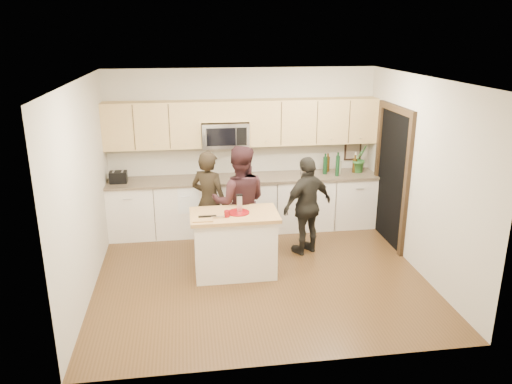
{
  "coord_description": "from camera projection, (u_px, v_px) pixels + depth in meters",
  "views": [
    {
      "loc": [
        -0.95,
        -6.25,
        3.28
      ],
      "look_at": [
        -0.0,
        0.35,
        1.11
      ],
      "focal_mm": 35.0,
      "sensor_mm": 36.0,
      "label": 1
    }
  ],
  "objects": [
    {
      "name": "island",
      "position": [
        235.0,
        243.0,
        6.93
      ],
      "size": [
        1.2,
        0.71,
        0.9
      ],
      "rotation": [
        0.0,
        0.0,
        0.0
      ],
      "color": "white",
      "rests_on": "ground"
    },
    {
      "name": "microwave",
      "position": [
        225.0,
        134.0,
        8.17
      ],
      "size": [
        0.76,
        0.41,
        0.4
      ],
      "color": "silver",
      "rests_on": "ground"
    },
    {
      "name": "upper_cabinetry",
      "position": [
        245.0,
        122.0,
        8.19
      ],
      "size": [
        4.5,
        0.33,
        0.75
      ],
      "color": "tan",
      "rests_on": "ground"
    },
    {
      "name": "bottle_cluster",
      "position": [
        340.0,
        164.0,
        8.5
      ],
      "size": [
        0.62,
        0.37,
        0.41
      ],
      "color": "black",
      "rests_on": "back_cabinetry"
    },
    {
      "name": "box_grater",
      "position": [
        239.0,
        203.0,
        6.8
      ],
      "size": [
        0.08,
        0.05,
        0.24
      ],
      "color": "silver",
      "rests_on": "red_plate"
    },
    {
      "name": "drink_glass",
      "position": [
        227.0,
        214.0,
        6.65
      ],
      "size": [
        0.07,
        0.07,
        0.09
      ],
      "primitive_type": "cylinder",
      "color": "maroon",
      "rests_on": "island"
    },
    {
      "name": "room_shell",
      "position": [
        260.0,
        155.0,
        6.49
      ],
      "size": [
        4.52,
        4.02,
        2.71
      ],
      "color": "#B9B39E",
      "rests_on": "ground"
    },
    {
      "name": "orchid",
      "position": [
        360.0,
        159.0,
        8.55
      ],
      "size": [
        0.33,
        0.31,
        0.48
      ],
      "primitive_type": "imported",
      "rotation": [
        0.0,
        0.0,
        0.47
      ],
      "color": "#2D6629",
      "rests_on": "back_cabinetry"
    },
    {
      "name": "doorway",
      "position": [
        392.0,
        172.0,
        7.82
      ],
      "size": [
        0.06,
        1.25,
        2.2
      ],
      "color": "black",
      "rests_on": "ground"
    },
    {
      "name": "floor",
      "position": [
        260.0,
        274.0,
        7.03
      ],
      "size": [
        4.5,
        4.5,
        0.0
      ],
      "primitive_type": "plane",
      "color": "#50341B",
      "rests_on": "ground"
    },
    {
      "name": "dish_towel",
      "position": [
        188.0,
        191.0,
        8.06
      ],
      "size": [
        0.34,
        0.6,
        0.48
      ],
      "color": "white",
      "rests_on": "ground"
    },
    {
      "name": "knife",
      "position": [
        218.0,
        217.0,
        6.61
      ],
      "size": [
        0.18,
        0.02,
        0.01
      ],
      "primitive_type": "cube",
      "rotation": [
        0.0,
        0.0,
        0.0
      ],
      "color": "silver",
      "rests_on": "cutting_board"
    },
    {
      "name": "cutting_board",
      "position": [
        203.0,
        220.0,
        6.54
      ],
      "size": [
        0.27,
        0.18,
        0.02
      ],
      "primitive_type": "cube",
      "rotation": [
        0.0,
        0.0,
        0.0
      ],
      "color": "#AC8647",
      "rests_on": "island"
    },
    {
      "name": "back_cabinetry",
      "position": [
        245.0,
        204.0,
        8.47
      ],
      "size": [
        4.5,
        0.66,
        0.94
      ],
      "color": "white",
      "rests_on": "ground"
    },
    {
      "name": "woman_left",
      "position": [
        209.0,
        202.0,
        7.57
      ],
      "size": [
        0.69,
        0.63,
        1.59
      ],
      "primitive_type": "imported",
      "rotation": [
        0.0,
        0.0,
        2.57
      ],
      "color": "black",
      "rests_on": "ground"
    },
    {
      "name": "woman_center",
      "position": [
        240.0,
        203.0,
        7.35
      ],
      "size": [
        0.9,
        0.74,
        1.72
      ],
      "primitive_type": "imported",
      "rotation": [
        0.0,
        0.0,
        3.02
      ],
      "color": "black",
      "rests_on": "ground"
    },
    {
      "name": "red_plate",
      "position": [
        238.0,
        212.0,
        6.81
      ],
      "size": [
        0.3,
        0.3,
        0.02
      ],
      "primitive_type": "cylinder",
      "color": "maroon",
      "rests_on": "island"
    },
    {
      "name": "framed_picture",
      "position": [
        353.0,
        149.0,
        8.76
      ],
      "size": [
        0.3,
        0.03,
        0.38
      ],
      "color": "black",
      "rests_on": "ground"
    },
    {
      "name": "toaster",
      "position": [
        118.0,
        177.0,
        8.0
      ],
      "size": [
        0.27,
        0.2,
        0.19
      ],
      "color": "black",
      "rests_on": "back_cabinetry"
    },
    {
      "name": "tongs",
      "position": [
        207.0,
        216.0,
        6.6
      ],
      "size": [
        0.24,
        0.03,
        0.02
      ],
      "primitive_type": "cube",
      "rotation": [
        0.0,
        0.0,
        0.0
      ],
      "color": "black",
      "rests_on": "cutting_board"
    },
    {
      "name": "woman_right",
      "position": [
        307.0,
        206.0,
        7.51
      ],
      "size": [
        0.96,
        0.74,
        1.52
      ],
      "primitive_type": "imported",
      "rotation": [
        0.0,
        0.0,
        3.62
      ],
      "color": "black",
      "rests_on": "ground"
    }
  ]
}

